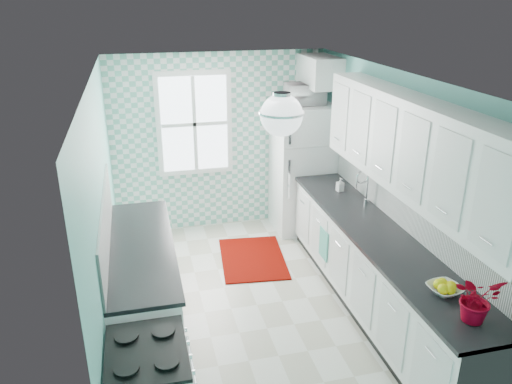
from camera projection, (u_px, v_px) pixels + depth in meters
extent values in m
cube|color=silver|center=(257.00, 306.00, 5.54)|extent=(3.00, 4.40, 0.02)
cube|color=white|center=(257.00, 76.00, 4.60)|extent=(3.00, 4.40, 0.02)
cube|color=#63B7AB|center=(220.00, 142.00, 7.06)|extent=(3.00, 0.02, 2.50)
cube|color=#63B7AB|center=(343.00, 337.00, 3.08)|extent=(3.00, 0.02, 2.50)
cube|color=#63B7AB|center=(103.00, 216.00, 4.73)|extent=(0.02, 4.40, 2.50)
cube|color=#63B7AB|center=(392.00, 188.00, 5.40)|extent=(0.02, 4.40, 2.50)
cube|color=#6BB8A2|center=(220.00, 143.00, 7.04)|extent=(3.00, 0.01, 2.50)
cube|color=white|center=(194.00, 124.00, 6.83)|extent=(1.04, 0.05, 1.44)
cube|color=white|center=(194.00, 124.00, 6.81)|extent=(0.90, 0.02, 1.30)
cube|color=white|center=(409.00, 208.00, 5.06)|extent=(0.02, 3.60, 0.51)
cube|color=white|center=(106.00, 224.00, 4.69)|extent=(0.02, 2.15, 0.51)
cube|color=white|center=(414.00, 147.00, 4.58)|extent=(0.33, 3.20, 0.90)
cube|color=white|center=(319.00, 71.00, 6.63)|extent=(0.40, 0.74, 0.40)
cylinder|color=silver|center=(282.00, 95.00, 3.89)|extent=(0.14, 0.14, 0.04)
cylinder|color=silver|center=(282.00, 104.00, 3.91)|extent=(0.02, 0.02, 0.12)
sphere|color=white|center=(282.00, 115.00, 3.95)|extent=(0.34, 0.34, 0.34)
cube|color=white|center=(376.00, 275.00, 5.27)|extent=(0.60, 3.60, 0.90)
cube|color=black|center=(379.00, 235.00, 5.09)|extent=(0.63, 3.60, 0.04)
cube|color=white|center=(144.00, 288.00, 5.03)|extent=(0.60, 2.15, 0.90)
cube|color=black|center=(141.00, 247.00, 4.86)|extent=(0.63, 2.15, 0.04)
cube|color=white|center=(302.00, 168.00, 7.07)|extent=(0.79, 0.75, 1.82)
cube|color=silver|center=(313.00, 147.00, 6.57)|extent=(0.78, 0.01, 0.02)
cube|color=silver|center=(290.00, 133.00, 6.40)|extent=(0.03, 0.03, 0.30)
cube|color=silver|center=(289.00, 179.00, 6.64)|extent=(0.03, 0.03, 0.54)
cube|color=black|center=(146.00, 352.00, 3.51)|extent=(0.57, 0.72, 0.03)
cube|color=silver|center=(350.00, 206.00, 5.78)|extent=(0.55, 0.47, 0.12)
cylinder|color=silver|center=(367.00, 189.00, 5.75)|extent=(0.02, 0.02, 0.30)
torus|color=silver|center=(362.00, 174.00, 5.66)|extent=(0.16, 0.02, 0.16)
cube|color=#611106|center=(253.00, 258.00, 6.49)|extent=(0.92, 1.23, 0.02)
cube|color=#549D99|center=(324.00, 244.00, 5.85)|extent=(0.03, 0.24, 0.37)
imported|color=white|center=(445.00, 289.00, 4.07)|extent=(0.31, 0.31, 0.07)
imported|color=#AF2624|center=(476.00, 299.00, 3.68)|extent=(0.37, 0.33, 0.37)
imported|color=#97A2AB|center=(340.00, 185.00, 6.14)|extent=(0.09, 0.09, 0.17)
imported|color=white|center=(305.00, 94.00, 6.67)|extent=(0.53, 0.37, 0.28)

